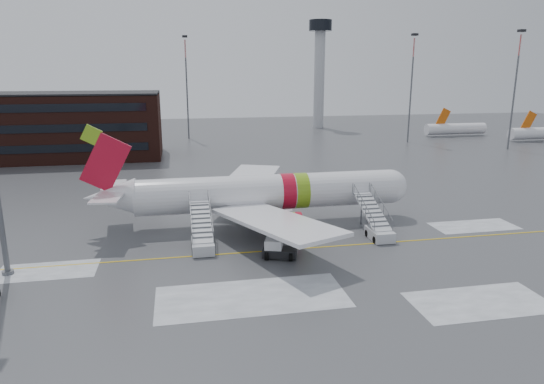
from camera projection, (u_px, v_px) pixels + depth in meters
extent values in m
plane|color=#494C4F|center=(298.00, 245.00, 46.34)|extent=(260.00, 260.00, 0.00)
cylinder|color=white|center=(268.00, 192.00, 52.17)|extent=(28.00, 3.80, 3.80)
sphere|color=white|center=(390.00, 186.00, 54.79)|extent=(3.80, 3.80, 3.80)
cube|color=black|center=(399.00, 182.00, 54.87)|extent=(1.09, 1.60, 0.97)
cone|color=white|center=(110.00, 197.00, 49.04)|extent=(5.20, 3.72, 3.72)
cube|color=#B80E27|center=(106.00, 163.00, 48.15)|extent=(5.27, 0.30, 6.09)
cube|color=#7CAC1B|center=(91.00, 135.00, 47.27)|extent=(2.16, 0.26, 2.16)
cube|color=white|center=(114.00, 185.00, 51.39)|extent=(3.07, 4.85, 0.18)
cube|color=white|center=(108.00, 197.00, 46.44)|extent=(3.07, 4.85, 0.18)
cube|color=white|center=(248.00, 181.00, 60.22)|extent=(10.72, 15.97, 1.13)
cube|color=white|center=(275.00, 221.00, 44.04)|extent=(10.72, 15.97, 1.13)
cylinder|color=white|center=(264.00, 197.00, 57.69)|extent=(3.40, 2.10, 2.10)
cylinder|color=white|center=(283.00, 224.00, 47.79)|extent=(3.40, 2.10, 2.10)
cylinder|color=#595B60|center=(372.00, 209.00, 55.05)|extent=(0.20, 0.20, 1.80)
cylinder|color=black|center=(372.00, 213.00, 55.16)|extent=(0.90, 0.56, 0.90)
cylinder|color=black|center=(260.00, 213.00, 55.10)|extent=(0.90, 0.56, 0.90)
cylinder|color=black|center=(268.00, 226.00, 50.53)|extent=(0.90, 0.56, 0.90)
cube|color=silver|center=(380.00, 234.00, 47.77)|extent=(2.00, 3.20, 1.00)
cube|color=silver|center=(372.00, 212.00, 49.37)|extent=(1.90, 5.87, 2.52)
cube|color=silver|center=(361.00, 193.00, 52.22)|extent=(1.90, 1.40, 0.15)
cylinder|color=#595B60|center=(362.00, 209.00, 52.25)|extent=(0.16, 0.16, 3.40)
cylinder|color=black|center=(375.00, 240.00, 46.70)|extent=(0.25, 0.70, 0.70)
cylinder|color=black|center=(384.00, 232.00, 48.94)|extent=(0.25, 0.70, 0.70)
cube|color=#B8BBC0|center=(203.00, 246.00, 44.53)|extent=(2.00, 3.20, 1.00)
cube|color=#B8BBC0|center=(201.00, 222.00, 46.12)|extent=(1.90, 5.87, 2.52)
cube|color=#B8BBC0|center=(199.00, 201.00, 48.97)|extent=(1.90, 1.40, 0.15)
cylinder|color=#595B60|center=(200.00, 218.00, 49.01)|extent=(0.16, 0.16, 3.40)
cylinder|color=black|center=(193.00, 253.00, 43.46)|extent=(0.25, 0.70, 0.70)
cylinder|color=black|center=(212.00, 244.00, 45.70)|extent=(0.25, 0.70, 0.70)
cube|color=black|center=(280.00, 252.00, 43.15)|extent=(3.33, 2.45, 0.75)
cube|color=silver|center=(274.00, 244.00, 43.03)|extent=(1.88, 1.88, 0.96)
cube|color=black|center=(274.00, 240.00, 42.94)|extent=(1.65, 1.71, 0.16)
cylinder|color=black|center=(267.00, 256.00, 42.59)|extent=(0.54, 0.81, 0.75)
cylinder|color=black|center=(291.00, 257.00, 42.34)|extent=(0.54, 0.81, 0.75)
cylinder|color=black|center=(269.00, 250.00, 44.02)|extent=(0.54, 0.81, 0.75)
cylinder|color=black|center=(292.00, 251.00, 43.77)|extent=(0.54, 0.81, 0.75)
cylinder|color=#595B60|center=(8.00, 272.00, 39.71)|extent=(0.90, 0.90, 0.30)
cylinder|color=#B2B5BA|center=(319.00, 79.00, 138.96)|extent=(3.00, 3.00, 28.00)
cylinder|color=black|center=(320.00, 25.00, 135.43)|extent=(6.40, 6.40, 3.00)
cylinder|color=#595B60|center=(410.00, 100.00, 110.87)|extent=(0.36, 0.36, 19.20)
cylinder|color=#CC7272|center=(414.00, 48.00, 108.07)|extent=(0.32, 0.32, 4.32)
cube|color=black|center=(415.00, 34.00, 107.37)|extent=(1.20, 1.20, 0.50)
cylinder|color=#595B60|center=(187.00, 99.00, 116.73)|extent=(0.36, 0.36, 19.20)
cylinder|color=#CC7272|center=(185.00, 49.00, 113.93)|extent=(0.32, 0.32, 4.32)
cube|color=black|center=(185.00, 36.00, 113.23)|extent=(1.20, 1.20, 0.50)
cylinder|color=#595B60|center=(513.00, 103.00, 100.55)|extent=(0.36, 0.36, 19.20)
cylinder|color=#CC7272|center=(520.00, 46.00, 97.74)|extent=(0.32, 0.32, 4.32)
cube|color=black|center=(522.00, 31.00, 97.04)|extent=(1.20, 1.20, 0.50)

